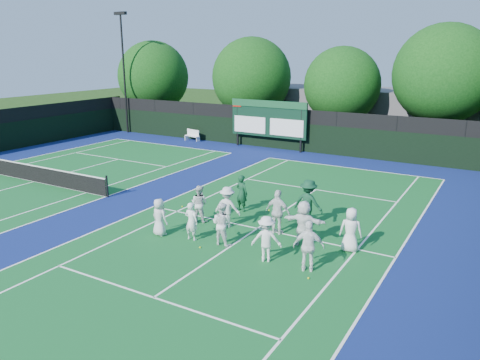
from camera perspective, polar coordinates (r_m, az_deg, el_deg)
The scene contains 31 objects.
ground at distance 18.29m, azimuth 0.65°, elevation -6.94°, with size 120.00×120.00×0.00m, color #1B3A0F.
court_apron at distance 22.39m, azimuth -11.51°, elevation -2.99°, with size 34.00×32.00×0.01m, color navy.
near_court at distance 19.10m, azimuth 2.15°, elevation -5.93°, with size 11.05×23.85×0.01m.
left_court at distance 28.20m, azimuth -23.75°, elevation -0.17°, with size 11.05×23.85×0.01m.
back_fence at distance 34.35m, azimuth 5.26°, elevation 5.98°, with size 34.00×0.08×3.00m.
scoreboard at distance 34.30m, azimuth 3.46°, elevation 7.41°, with size 6.00×0.21×3.55m.
clubhouse at distance 40.36m, azimuth 15.42°, elevation 7.83°, with size 18.00×6.00×4.00m, color #57575C.
light_pole_left at distance 42.27m, azimuth -14.05°, elevation 14.10°, with size 1.20×0.30×10.12m.
tennis_net at distance 28.09m, azimuth -23.86°, elevation 0.77°, with size 11.30×0.10×1.10m.
bench at distance 37.83m, azimuth -5.80°, elevation 5.50°, with size 1.48×0.73×0.91m.
tree_a at distance 45.12m, azimuth -10.28°, elevation 12.09°, with size 6.50×6.50×7.93m.
tree_b at distance 39.16m, azimuth 1.67°, elevation 12.15°, with size 6.47×6.47×8.12m.
tree_c at distance 36.13m, azimuth 12.57°, elevation 11.00°, with size 5.63×5.63×7.36m.
tree_d at distance 34.56m, azimuth 23.83°, elevation 11.44°, with size 6.62×6.62×8.81m.
tennis_ball_0 at distance 17.33m, azimuth -4.90°, elevation -8.19°, with size 0.07×0.07×0.07m, color yellow.
tennis_ball_1 at distance 19.78m, azimuth 4.98°, elevation -5.13°, with size 0.07×0.07×0.07m, color yellow.
tennis_ball_2 at distance 15.26m, azimuth 8.34°, elevation -11.75°, with size 0.07×0.07×0.07m, color yellow.
tennis_ball_3 at distance 21.78m, azimuth -7.05°, elevation -3.23°, with size 0.07×0.07×0.07m, color yellow.
tennis_ball_4 at distance 21.17m, azimuth 3.56°, elevation -3.70°, with size 0.07×0.07×0.07m, color yellow.
player_front_0 at distance 18.46m, azimuth -9.80°, elevation -4.49°, with size 0.73×0.47×1.49m, color silver.
player_front_1 at distance 17.84m, azimuth -5.95°, elevation -5.03°, with size 0.55×0.36×1.50m, color white.
player_front_2 at distance 17.34m, azimuth -2.24°, elevation -5.35°, with size 0.79×0.62×1.63m, color white.
player_front_3 at distance 16.02m, azimuth 3.24°, elevation -7.19°, with size 1.05×0.60×1.62m, color white.
player_front_4 at distance 15.43m, azimuth 8.38°, elevation -8.01°, with size 1.01×0.42×1.73m, color white.
player_back_0 at distance 19.72m, azimuth -4.98°, elevation -2.88°, with size 0.76×0.60×1.57m, color silver.
player_back_1 at distance 19.04m, azimuth -1.55°, elevation -3.30°, with size 1.09×0.63×1.69m, color silver.
player_back_2 at distance 18.35m, azimuth 4.64°, elevation -3.92°, with size 1.05×0.44×1.80m, color white.
player_back_3 at distance 17.40m, azimuth 7.76°, elevation -5.23°, with size 1.60×0.51×1.73m, color white.
player_back_4 at distance 17.20m, azimuth 13.34°, elevation -5.94°, with size 0.80×0.52×1.64m, color white.
coach_left at distance 20.89m, azimuth 0.22°, elevation -1.61°, with size 0.61×0.40×1.68m, color #103C23.
coach_right at distance 19.33m, azimuth 8.30°, elevation -2.78°, with size 1.26×0.72×1.95m, color #103D24.
Camera 1 is at (8.38, -14.69, 6.96)m, focal length 35.00 mm.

